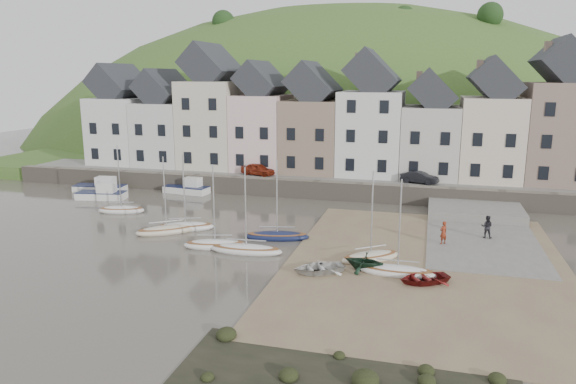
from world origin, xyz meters
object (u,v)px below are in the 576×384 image
(person_dark, at_px, (487,227))
(rowboat_red, at_px, (424,278))
(car_left, at_px, (258,169))
(rowboat_green, at_px, (365,261))
(car_right, at_px, (420,177))
(person_red, at_px, (443,233))
(rowboat_white, at_px, (318,268))
(sailboat_0, at_px, (121,210))

(person_dark, bearing_deg, rowboat_red, 74.80)
(person_dark, xyz_separation_m, car_left, (-22.36, 12.55, 1.25))
(person_dark, bearing_deg, car_left, -21.31)
(rowboat_green, height_order, rowboat_red, rowboat_green)
(car_right, bearing_deg, person_red, -155.96)
(person_red, distance_m, car_left, 24.31)
(rowboat_white, distance_m, car_left, 25.67)
(sailboat_0, bearing_deg, rowboat_white, -26.57)
(rowboat_green, height_order, person_dark, person_dark)
(sailboat_0, xyz_separation_m, rowboat_green, (23.15, -9.08, 0.44))
(person_red, bearing_deg, rowboat_red, 40.43)
(rowboat_red, xyz_separation_m, person_dark, (4.42, 10.31, 0.61))
(rowboat_red, distance_m, person_red, 8.05)
(sailboat_0, relative_size, rowboat_red, 2.03)
(person_dark, height_order, car_left, car_left)
(rowboat_white, relative_size, rowboat_red, 1.05)
(car_left, xyz_separation_m, car_right, (17.02, 0.00, -0.04))
(sailboat_0, height_order, car_right, sailboat_0)
(sailboat_0, relative_size, rowboat_green, 2.60)
(sailboat_0, height_order, person_red, sailboat_0)
(sailboat_0, relative_size, person_red, 3.72)
(rowboat_red, distance_m, car_right, 22.95)
(car_right, bearing_deg, car_left, 105.90)
(sailboat_0, distance_m, rowboat_red, 28.71)
(rowboat_green, bearing_deg, car_left, -137.93)
(sailboat_0, xyz_separation_m, person_dark, (31.25, 0.10, 0.72))
(rowboat_white, distance_m, person_dark, 14.97)
(person_red, xyz_separation_m, car_left, (-19.16, 14.92, 1.27))
(rowboat_white, height_order, rowboat_red, rowboat_white)
(rowboat_green, xyz_separation_m, car_left, (-14.26, 21.73, 1.54))
(sailboat_0, height_order, person_dark, sailboat_0)
(person_red, distance_m, car_right, 15.12)
(rowboat_white, bearing_deg, person_red, 104.99)
(person_red, bearing_deg, person_dark, 175.65)
(rowboat_white, xyz_separation_m, person_red, (7.63, 7.94, 0.57))
(rowboat_white, distance_m, rowboat_red, 6.41)
(rowboat_red, distance_m, person_dark, 11.23)
(car_left, height_order, car_right, car_left)
(sailboat_0, height_order, rowboat_red, sailboat_0)
(rowboat_red, bearing_deg, car_left, -171.79)
(car_right, bearing_deg, rowboat_green, -171.33)
(rowboat_white, xyz_separation_m, rowboat_red, (6.41, 0.00, -0.02))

